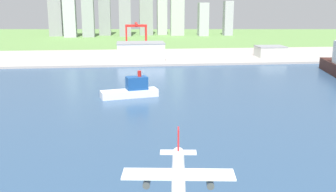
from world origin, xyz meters
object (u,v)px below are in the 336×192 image
object	(u,v)px
warehouse_main	(141,51)
warehouse_annex	(270,51)
ferry_boat	(132,90)
airplane_landing	(178,176)
port_crane_red	(136,31)

from	to	relation	value
warehouse_main	warehouse_annex	xyz separation A→B (m)	(159.32, 12.49, -3.71)
ferry_boat	warehouse_annex	distance (m)	252.73
warehouse_main	ferry_boat	bearing A→B (deg)	-94.49
warehouse_main	airplane_landing	bearing A→B (deg)	-90.66
port_crane_red	warehouse_main	size ratio (longest dim) A/B	0.84
port_crane_red	warehouse_annex	xyz separation A→B (m)	(162.39, -49.40, -22.47)
warehouse_annex	ferry_boat	bearing A→B (deg)	-133.14
ferry_boat	warehouse_annex	world-z (taller)	ferry_boat
airplane_landing	warehouse_main	bearing A→B (deg)	89.34
airplane_landing	ferry_boat	distance (m)	190.83
ferry_boat	warehouse_main	bearing A→B (deg)	85.51
airplane_landing	ferry_boat	world-z (taller)	airplane_landing
airplane_landing	warehouse_main	size ratio (longest dim) A/B	0.69
airplane_landing	warehouse_annex	distance (m)	408.57
airplane_landing	ferry_boat	xyz separation A→B (m)	(-9.32, 189.79, -17.55)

